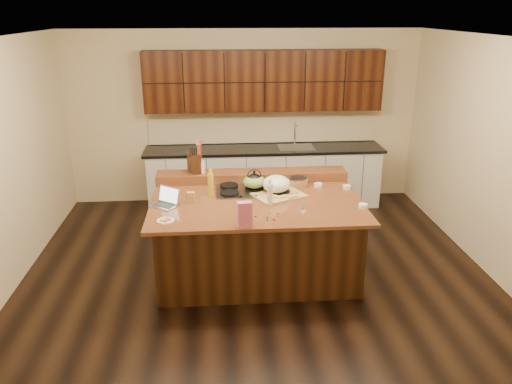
{
  "coord_description": "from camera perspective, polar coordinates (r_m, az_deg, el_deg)",
  "views": [
    {
      "loc": [
        -0.43,
        -5.3,
        2.99
      ],
      "look_at": [
        0.0,
        0.05,
        1.0
      ],
      "focal_mm": 35.0,
      "sensor_mm": 36.0,
      "label": 1
    }
  ],
  "objects": [
    {
      "name": "gumdrop_10",
      "position": [
        5.32,
        2.52,
        -2.47
      ],
      "size": [
        0.02,
        0.02,
        0.02
      ],
      "primitive_type": "ellipsoid",
      "color": "red",
      "rests_on": "island"
    },
    {
      "name": "gumdrop_6",
      "position": [
        5.18,
        2.02,
        -3.09
      ],
      "size": [
        0.02,
        0.02,
        0.02
      ],
      "primitive_type": "ellipsoid",
      "color": "red",
      "rests_on": "island"
    },
    {
      "name": "green_bowl",
      "position": [
        5.94,
        -0.19,
        1.2
      ],
      "size": [
        0.29,
        0.29,
        0.15
      ],
      "primitive_type": "ellipsoid",
      "rotation": [
        0.0,
        0.0,
        -0.08
      ],
      "color": "olive",
      "rests_on": "cooktop"
    },
    {
      "name": "cooktop",
      "position": [
        5.98,
        -0.19,
        0.25
      ],
      "size": [
        0.92,
        0.52,
        0.05
      ],
      "color": "gray",
      "rests_on": "island"
    },
    {
      "name": "vinegar_bottle",
      "position": [
        5.52,
        1.6,
        -0.29
      ],
      "size": [
        0.07,
        0.07,
        0.25
      ],
      "primitive_type": "cylinder",
      "rotation": [
        0.0,
        0.0,
        0.05
      ],
      "color": "silver",
      "rests_on": "island"
    },
    {
      "name": "pink_bag",
      "position": [
        4.96,
        -1.31,
        -2.6
      ],
      "size": [
        0.15,
        0.09,
        0.27
      ],
      "primitive_type": "cube",
      "rotation": [
        0.0,
        0.0,
        0.12
      ],
      "color": "#DD688A",
      "rests_on": "island"
    },
    {
      "name": "gumdrop_3",
      "position": [
        5.33,
        1.55,
        -2.4
      ],
      "size": [
        0.02,
        0.02,
        0.02
      ],
      "primitive_type": "ellipsoid",
      "color": "#198C26",
      "rests_on": "island"
    },
    {
      "name": "utensil_crock",
      "position": [
        6.29,
        -6.42,
        2.83
      ],
      "size": [
        0.12,
        0.12,
        0.14
      ],
      "primitive_type": "cylinder",
      "rotation": [
        0.0,
        0.0,
        -0.04
      ],
      "color": "white",
      "rests_on": "back_ledge"
    },
    {
      "name": "wooden_tray",
      "position": [
        5.84,
        2.43,
        0.63
      ],
      "size": [
        0.68,
        0.6,
        0.23
      ],
      "rotation": [
        0.0,
        0.0,
        0.42
      ],
      "color": "tan",
      "rests_on": "island"
    },
    {
      "name": "laptop",
      "position": [
        5.63,
        -10.23,
        -0.97
      ],
      "size": [
        0.36,
        0.35,
        0.2
      ],
      "rotation": [
        0.0,
        0.0,
        -0.64
      ],
      "color": "#B7B7BC",
      "rests_on": "island"
    },
    {
      "name": "kettle",
      "position": [
        5.94,
        -0.19,
        1.3
      ],
      "size": [
        0.2,
        0.2,
        0.17
      ],
      "primitive_type": "ellipsoid",
      "rotation": [
        0.0,
        0.0,
        0.06
      ],
      "color": "black",
      "rests_on": "cooktop"
    },
    {
      "name": "gumdrop_4",
      "position": [
        5.29,
        -1.54,
        -2.58
      ],
      "size": [
        0.02,
        0.02,
        0.02
      ],
      "primitive_type": "ellipsoid",
      "color": "red",
      "rests_on": "island"
    },
    {
      "name": "kitchen_timer",
      "position": [
        5.47,
        5.43,
        -1.58
      ],
      "size": [
        0.1,
        0.1,
        0.07
      ],
      "primitive_type": "cone",
      "rotation": [
        0.0,
        0.0,
        0.35
      ],
      "color": "silver",
      "rests_on": "island"
    },
    {
      "name": "candy_plate",
      "position": [
        5.23,
        -10.3,
        -3.24
      ],
      "size": [
        0.19,
        0.19,
        0.01
      ],
      "primitive_type": "cylinder",
      "rotation": [
        0.0,
        0.0,
        -0.03
      ],
      "color": "white",
      "rests_on": "island"
    },
    {
      "name": "package_box",
      "position": [
        5.66,
        -7.43,
        -0.6
      ],
      "size": [
        0.09,
        0.07,
        0.12
      ],
      "primitive_type": "cube",
      "rotation": [
        0.0,
        0.0,
        -0.07
      ],
      "color": "#BD8E42",
      "rests_on": "island"
    },
    {
      "name": "gumdrop_2",
      "position": [
        5.28,
        2.46,
        -2.65
      ],
      "size": [
        0.02,
        0.02,
        0.02
      ],
      "primitive_type": "ellipsoid",
      "color": "red",
      "rests_on": "island"
    },
    {
      "name": "gumdrop_8",
      "position": [
        5.16,
        2.11,
        -3.21
      ],
      "size": [
        0.02,
        0.02,
        0.02
      ],
      "primitive_type": "ellipsoid",
      "color": "red",
      "rests_on": "island"
    },
    {
      "name": "gumdrop_1",
      "position": [
        5.25,
        -0.04,
        -2.76
      ],
      "size": [
        0.02,
        0.02,
        0.02
      ],
      "primitive_type": "ellipsoid",
      "color": "#198C26",
      "rests_on": "island"
    },
    {
      "name": "gumdrop_9",
      "position": [
        5.22,
        1.29,
        -2.88
      ],
      "size": [
        0.02,
        0.02,
        0.02
      ],
      "primitive_type": "ellipsoid",
      "color": "#198C26",
      "rests_on": "island"
    },
    {
      "name": "oil_bottle",
      "position": [
        5.82,
        -5.19,
        0.85
      ],
      "size": [
        0.09,
        0.09,
        0.27
      ],
      "primitive_type": "cylinder",
      "rotation": [
        0.0,
        0.0,
        0.29
      ],
      "color": "gold",
      "rests_on": "island"
    },
    {
      "name": "gumdrop_7",
      "position": [
        5.27,
        2.46,
        -2.7
      ],
      "size": [
        0.02,
        0.02,
        0.02
      ],
      "primitive_type": "ellipsoid",
      "color": "#198C26",
      "rests_on": "island"
    },
    {
      "name": "ramekin_b",
      "position": [
        6.15,
        10.33,
        0.55
      ],
      "size": [
        0.12,
        0.12,
        0.04
      ],
      "primitive_type": "cylinder",
      "rotation": [
        0.0,
        0.0,
        0.26
      ],
      "color": "white",
      "rests_on": "island"
    },
    {
      "name": "back_counter",
      "position": [
        7.82,
        0.93,
        5.47
      ],
      "size": [
        3.7,
        0.66,
        2.4
      ],
      "color": "silver",
      "rests_on": "ground"
    },
    {
      "name": "gumdrop_5",
      "position": [
        5.15,
        1.3,
        -3.22
      ],
      "size": [
        0.02,
        0.02,
        0.02
      ],
      "primitive_type": "ellipsoid",
      "color": "#198C26",
      "rests_on": "island"
    },
    {
      "name": "strainer_bowl",
      "position": [
        6.15,
        4.83,
        1.06
      ],
      "size": [
        0.28,
        0.28,
        0.09
      ],
      "primitive_type": "cylinder",
      "rotation": [
        0.0,
        0.0,
        0.21
      ],
      "color": "#996B3F",
      "rests_on": "island"
    },
    {
      "name": "room",
      "position": [
        5.56,
        0.04,
        3.2
      ],
      "size": [
        5.52,
        5.02,
        2.72
      ],
      "color": "black",
      "rests_on": "ground"
    },
    {
      "name": "back_ledge",
      "position": [
        6.34,
        -0.47,
        1.86
      ],
      "size": [
        2.4,
        0.3,
        0.12
      ],
      "primitive_type": "cube",
      "color": "black",
      "rests_on": "island"
    },
    {
      "name": "knife_block",
      "position": [
        6.28,
        -7.09,
        3.26
      ],
      "size": [
        0.18,
        0.23,
        0.24
      ],
      "primitive_type": "cube",
      "rotation": [
        0.0,
        0.0,
        0.34
      ],
      "color": "black",
      "rests_on": "back_ledge"
    },
    {
      "name": "island",
      "position": [
        5.88,
        0.04,
        -5.07
      ],
      "size": [
        2.4,
        1.6,
        0.92
      ],
      "color": "black",
      "rests_on": "ground"
    },
    {
      "name": "ramekin_a",
      "position": [
        5.6,
        12.13,
        -1.57
      ],
      "size": [
        0.1,
        0.1,
        0.04
      ],
      "primitive_type": "cylinder",
      "rotation": [
        0.0,
        0.0,
        0.0
      ],
      "color": "white",
      "rests_on": "island"
    },
    {
      "name": "ramekin_c",
      "position": [
        6.16,
        7.14,
        0.77
      ],
      "size": [
        0.11,
        0.11,
        0.04
      ],
      "primitive_type": "cylinder",
      "rotation": [
        0.0,
        0.0,
        -0.07
      ],
      "color": "white",
      "rests_on": "island"
    },
    {
      "name": "gumdrop_0",
      "position": [
        5.22,
        1.3,
        -2.92
      ],
      "size": [
        0.02,
        0.02,
        0.02
      ],
      "primitive_type": "ellipsoid",
      "color": "red",
      "rests_on": "island"
    }
  ]
}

